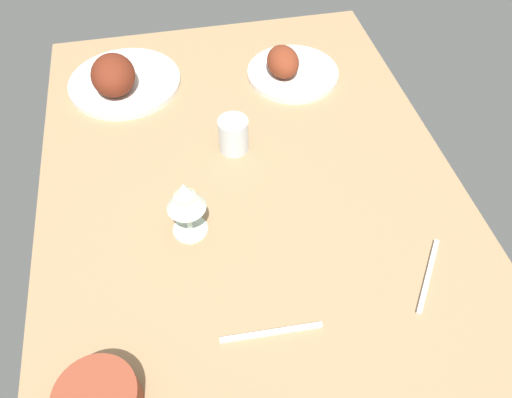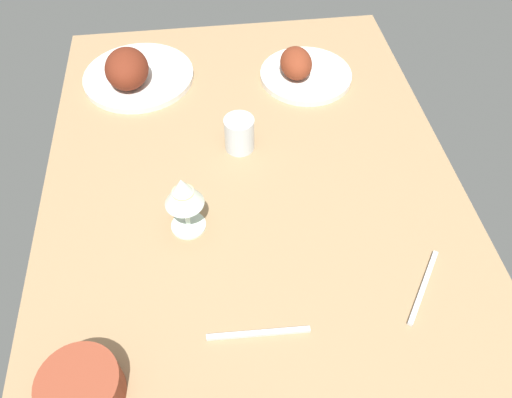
{
  "view_description": "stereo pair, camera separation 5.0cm",
  "coord_description": "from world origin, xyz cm",
  "px_view_note": "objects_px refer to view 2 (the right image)",
  "views": [
    {
      "loc": [
        63.84,
        -13.25,
        84.43
      ],
      "look_at": [
        0.0,
        0.0,
        6.0
      ],
      "focal_mm": 34.72,
      "sensor_mm": 36.0,
      "label": 1
    },
    {
      "loc": [
        64.67,
        -8.29,
        84.43
      ],
      "look_at": [
        0.0,
        0.0,
        6.0
      ],
      "focal_mm": 34.72,
      "sensor_mm": 36.0,
      "label": 2
    }
  ],
  "objects_px": {
    "water_tumbler": "(239,134)",
    "spoon_loose": "(423,287)",
    "bowl_sauce": "(81,388)",
    "plate_center_main": "(133,73)",
    "plate_far_side": "(302,70)",
    "wine_glass": "(183,194)",
    "fork_loose": "(259,333)"
  },
  "relations": [
    {
      "from": "plate_far_side",
      "to": "spoon_loose",
      "type": "xyz_separation_m",
      "value": [
        0.65,
        0.11,
        -0.02
      ]
    },
    {
      "from": "plate_center_main",
      "to": "spoon_loose",
      "type": "relative_size",
      "value": 1.7
    },
    {
      "from": "wine_glass",
      "to": "spoon_loose",
      "type": "distance_m",
      "value": 0.48
    },
    {
      "from": "spoon_loose",
      "to": "water_tumbler",
      "type": "bearing_deg",
      "value": 70.97
    },
    {
      "from": "plate_center_main",
      "to": "plate_far_side",
      "type": "distance_m",
      "value": 0.44
    },
    {
      "from": "water_tumbler",
      "to": "spoon_loose",
      "type": "distance_m",
      "value": 0.51
    },
    {
      "from": "plate_far_side",
      "to": "water_tumbler",
      "type": "relative_size",
      "value": 2.94
    },
    {
      "from": "plate_far_side",
      "to": "water_tumbler",
      "type": "bearing_deg",
      "value": -38.49
    },
    {
      "from": "spoon_loose",
      "to": "plate_far_side",
      "type": "bearing_deg",
      "value": 44.52
    },
    {
      "from": "fork_loose",
      "to": "spoon_loose",
      "type": "distance_m",
      "value": 0.32
    },
    {
      "from": "plate_center_main",
      "to": "water_tumbler",
      "type": "xyz_separation_m",
      "value": [
        0.27,
        0.25,
        0.01
      ]
    },
    {
      "from": "wine_glass",
      "to": "water_tumbler",
      "type": "xyz_separation_m",
      "value": [
        -0.21,
        0.13,
        -0.06
      ]
    },
    {
      "from": "bowl_sauce",
      "to": "spoon_loose",
      "type": "bearing_deg",
      "value": 101.15
    },
    {
      "from": "water_tumbler",
      "to": "spoon_loose",
      "type": "bearing_deg",
      "value": 35.69
    },
    {
      "from": "plate_center_main",
      "to": "plate_far_side",
      "type": "xyz_separation_m",
      "value": [
        0.03,
        0.44,
        -0.01
      ]
    },
    {
      "from": "plate_far_side",
      "to": "spoon_loose",
      "type": "relative_size",
      "value": 1.42
    },
    {
      "from": "bowl_sauce",
      "to": "water_tumbler",
      "type": "bearing_deg",
      "value": 150.21
    },
    {
      "from": "fork_loose",
      "to": "spoon_loose",
      "type": "height_order",
      "value": "same"
    },
    {
      "from": "water_tumbler",
      "to": "plate_far_side",
      "type": "bearing_deg",
      "value": 141.51
    },
    {
      "from": "spoon_loose",
      "to": "bowl_sauce",
      "type": "bearing_deg",
      "value": 136.42
    },
    {
      "from": "spoon_loose",
      "to": "wine_glass",
      "type": "bearing_deg",
      "value": 100.28
    },
    {
      "from": "bowl_sauce",
      "to": "water_tumbler",
      "type": "relative_size",
      "value": 1.56
    },
    {
      "from": "bowl_sauce",
      "to": "fork_loose",
      "type": "height_order",
      "value": "bowl_sauce"
    },
    {
      "from": "wine_glass",
      "to": "spoon_loose",
      "type": "height_order",
      "value": "wine_glass"
    },
    {
      "from": "water_tumbler",
      "to": "plate_center_main",
      "type": "bearing_deg",
      "value": -137.82
    },
    {
      "from": "water_tumbler",
      "to": "bowl_sauce",
      "type": "bearing_deg",
      "value": -29.79
    },
    {
      "from": "plate_center_main",
      "to": "plate_far_side",
      "type": "relative_size",
      "value": 1.19
    },
    {
      "from": "bowl_sauce",
      "to": "fork_loose",
      "type": "xyz_separation_m",
      "value": [
        -0.07,
        0.29,
        -0.03
      ]
    },
    {
      "from": "plate_center_main",
      "to": "plate_far_side",
      "type": "height_order",
      "value": "plate_center_main"
    },
    {
      "from": "plate_far_side",
      "to": "wine_glass",
      "type": "height_order",
      "value": "wine_glass"
    },
    {
      "from": "water_tumbler",
      "to": "spoon_loose",
      "type": "height_order",
      "value": "water_tumbler"
    },
    {
      "from": "plate_center_main",
      "to": "wine_glass",
      "type": "distance_m",
      "value": 0.51
    }
  ]
}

